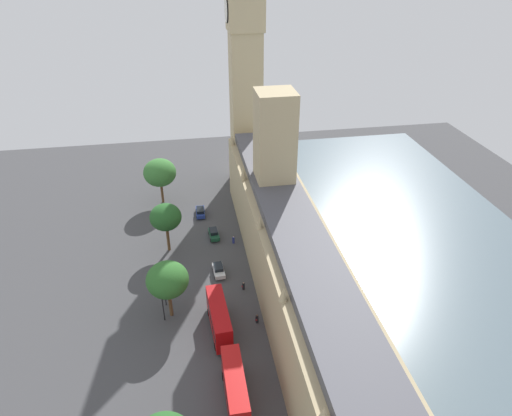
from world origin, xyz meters
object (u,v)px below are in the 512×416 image
object	(u,v)px
double_decker_bus_near_tower	(219,318)
car_blue_corner	(200,212)
pedestrian_leading	(233,240)
plane_tree_opposite_hall	(160,173)
plane_tree_under_trees	(167,280)
parliament_building	(288,247)
street_lamp_slot_13	(163,282)
car_white_far_end	(219,270)
plane_tree_slot_11	(166,217)
double_decker_bus_by_river_gate	(235,388)
clock_tower	(245,54)
pedestrian_midblock	(244,286)
pedestrian_kerbside	(257,319)
car_dark_green_trailing	(214,234)
street_lamp_slot_12	(162,300)

from	to	relation	value
double_decker_bus_near_tower	car_blue_corner	bearing A→B (deg)	87.87
pedestrian_leading	plane_tree_opposite_hall	xyz separation A→B (m)	(13.75, -18.92, 6.72)
plane_tree_under_trees	parliament_building	bearing A→B (deg)	-168.98
parliament_building	street_lamp_slot_13	world-z (taller)	parliament_building
car_blue_corner	car_white_far_end	distance (m)	20.87
car_white_far_end	plane_tree_slot_11	size ratio (longest dim) A/B	0.43
double_decker_bus_near_tower	double_decker_bus_by_river_gate	bearing A→B (deg)	-89.78
double_decker_bus_by_river_gate	street_lamp_slot_13	world-z (taller)	street_lamp_slot_13
clock_tower	pedestrian_midblock	size ratio (longest dim) A/B	38.52
pedestrian_kerbside	plane_tree_slot_11	distance (m)	26.61
parliament_building	car_dark_green_trailing	size ratio (longest dim) A/B	17.46
parliament_building	plane_tree_opposite_hall	xyz separation A→B (m)	(21.10, -33.33, -0.68)
street_lamp_slot_13	parliament_building	bearing A→B (deg)	-176.28
car_blue_corner	street_lamp_slot_12	size ratio (longest dim) A/B	0.79
plane_tree_opposite_hall	street_lamp_slot_12	xyz separation A→B (m)	(-0.36, 38.13, -3.40)
clock_tower	plane_tree_under_trees	bearing A→B (deg)	67.11
pedestrian_kerbside	plane_tree_slot_11	bearing A→B (deg)	-28.62
double_decker_bus_near_tower	pedestrian_midblock	xyz separation A→B (m)	(-5.01, -8.86, -1.95)
double_decker_bus_by_river_gate	pedestrian_kerbside	world-z (taller)	double_decker_bus_by_river_gate
pedestrian_midblock	double_decker_bus_near_tower	bearing A→B (deg)	133.36
car_dark_green_trailing	double_decker_bus_near_tower	size ratio (longest dim) A/B	0.40
double_decker_bus_near_tower	plane_tree_under_trees	xyz separation A→B (m)	(7.22, -4.66, 4.49)
car_dark_green_trailing	pedestrian_leading	size ratio (longest dim) A/B	2.67
double_decker_bus_by_river_gate	car_blue_corner	bearing A→B (deg)	-88.52
clock_tower	street_lamp_slot_13	xyz separation A→B (m)	(19.96, 42.74, -25.50)
car_dark_green_trailing	street_lamp_slot_12	bearing A→B (deg)	61.70
double_decker_bus_near_tower	double_decker_bus_by_river_gate	size ratio (longest dim) A/B	1.01
pedestrian_kerbside	street_lamp_slot_12	distance (m)	14.92
car_white_far_end	pedestrian_midblock	size ratio (longest dim) A/B	2.84
pedestrian_leading	parliament_building	bearing A→B (deg)	-35.97
pedestrian_kerbside	street_lamp_slot_13	xyz separation A→B (m)	(14.01, -6.46, 4.05)
parliament_building	street_lamp_slot_13	distance (m)	20.83
car_dark_green_trailing	plane_tree_opposite_hall	size ratio (longest dim) A/B	0.41
pedestrian_kerbside	plane_tree_slot_11	world-z (taller)	plane_tree_slot_11
clock_tower	car_dark_green_trailing	world-z (taller)	clock_tower
car_dark_green_trailing	car_white_far_end	xyz separation A→B (m)	(0.20, 11.74, 0.00)
plane_tree_slot_11	car_blue_corner	bearing A→B (deg)	-119.80
parliament_building	double_decker_bus_by_river_gate	bearing A→B (deg)	61.29
parliament_building	car_dark_green_trailing	distance (m)	21.54
plane_tree_opposite_hall	street_lamp_slot_12	bearing A→B (deg)	90.54
clock_tower	double_decker_bus_by_river_gate	world-z (taller)	clock_tower
car_blue_corner	pedestrian_midblock	distance (m)	26.34
pedestrian_kerbside	plane_tree_under_trees	distance (m)	15.16
parliament_building	plane_tree_opposite_hall	world-z (taller)	parliament_building
double_decker_bus_near_tower	street_lamp_slot_13	distance (m)	11.00
pedestrian_midblock	street_lamp_slot_13	distance (m)	13.82
pedestrian_kerbside	plane_tree_opposite_hall	xyz separation A→B (m)	(14.59, -41.12, 6.72)
car_dark_green_trailing	double_decker_bus_by_river_gate	size ratio (longest dim) A/B	0.41
pedestrian_kerbside	plane_tree_opposite_hall	size ratio (longest dim) A/B	0.15
clock_tower	plane_tree_opposite_hall	world-z (taller)	clock_tower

